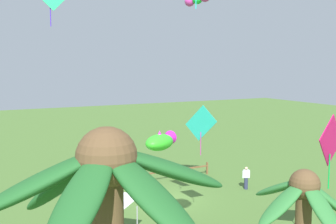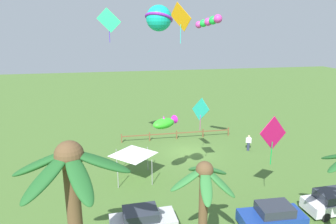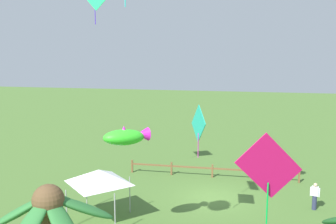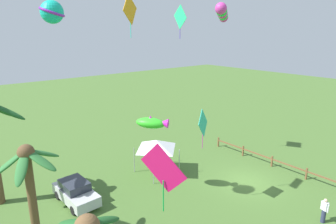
{
  "view_description": "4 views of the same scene",
  "coord_description": "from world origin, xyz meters",
  "px_view_note": "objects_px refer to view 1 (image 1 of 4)",
  "views": [
    {
      "loc": [
        11.35,
        22.23,
        8.6
      ],
      "look_at": [
        3.21,
        6.42,
        6.52
      ],
      "focal_mm": 42.8,
      "sensor_mm": 36.0,
      "label": 1
    },
    {
      "loc": [
        7.3,
        26.94,
        11.73
      ],
      "look_at": [
        3.46,
        7.11,
        6.19
      ],
      "focal_mm": 32.78,
      "sensor_mm": 36.0,
      "label": 2
    },
    {
      "loc": [
        -1.77,
        23.45,
        9.31
      ],
      "look_at": [
        1.68,
        5.87,
        6.33
      ],
      "focal_mm": 42.28,
      "sensor_mm": 36.0,
      "label": 3
    },
    {
      "loc": [
        -11.92,
        17.84,
        11.18
      ],
      "look_at": [
        2.18,
        6.1,
        6.2
      ],
      "focal_mm": 31.77,
      "sensor_mm": 36.0,
      "label": 4
    }
  ],
  "objects_px": {
    "kite_diamond_1": "(330,142)",
    "kite_fish_2": "(161,141)",
    "spectator_0": "(246,178)",
    "kite_diamond_5": "(201,124)",
    "festival_tent": "(101,195)"
  },
  "relations": [
    {
      "from": "spectator_0",
      "to": "kite_fish_2",
      "type": "relative_size",
      "value": 0.7
    },
    {
      "from": "spectator_0",
      "to": "kite_diamond_5",
      "type": "height_order",
      "value": "kite_diamond_5"
    },
    {
      "from": "festival_tent",
      "to": "kite_fish_2",
      "type": "height_order",
      "value": "kite_fish_2"
    },
    {
      "from": "festival_tent",
      "to": "kite_diamond_5",
      "type": "height_order",
      "value": "kite_diamond_5"
    },
    {
      "from": "spectator_0",
      "to": "kite_diamond_1",
      "type": "distance_m",
      "value": 11.25
    },
    {
      "from": "kite_fish_2",
      "to": "kite_diamond_5",
      "type": "xyz_separation_m",
      "value": [
        -3.13,
        -1.64,
        0.38
      ]
    },
    {
      "from": "kite_fish_2",
      "to": "spectator_0",
      "type": "bearing_deg",
      "value": -148.71
    },
    {
      "from": "spectator_0",
      "to": "kite_fish_2",
      "type": "xyz_separation_m",
      "value": [
        9.43,
        5.73,
        4.38
      ]
    },
    {
      "from": "festival_tent",
      "to": "kite_diamond_1",
      "type": "bearing_deg",
      "value": 144.2
    },
    {
      "from": "kite_diamond_1",
      "to": "kite_diamond_5",
      "type": "bearing_deg",
      "value": -61.91
    },
    {
      "from": "festival_tent",
      "to": "kite_diamond_5",
      "type": "distance_m",
      "value": 6.18
    },
    {
      "from": "kite_diamond_1",
      "to": "festival_tent",
      "type": "bearing_deg",
      "value": -35.8
    },
    {
      "from": "spectator_0",
      "to": "kite_diamond_1",
      "type": "relative_size",
      "value": 0.48
    },
    {
      "from": "kite_diamond_1",
      "to": "kite_fish_2",
      "type": "relative_size",
      "value": 1.46
    },
    {
      "from": "kite_diamond_1",
      "to": "kite_fish_2",
      "type": "xyz_separation_m",
      "value": [
        6.16,
        -4.03,
        -0.13
      ]
    }
  ]
}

